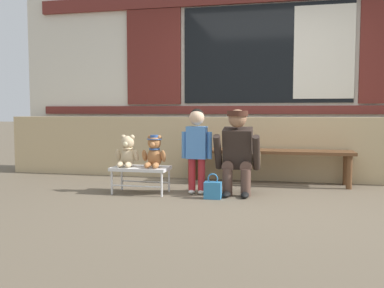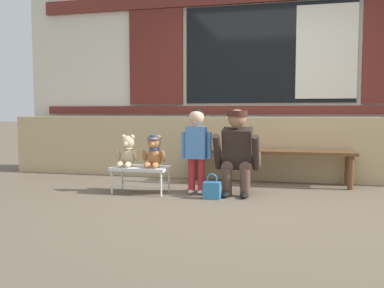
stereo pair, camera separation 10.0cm
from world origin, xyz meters
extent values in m
plane|color=brown|center=(0.00, 0.00, 0.00)|extent=(60.00, 60.00, 0.00)
cube|color=tan|center=(0.00, 1.43, 0.42)|extent=(7.49, 0.25, 0.85)
cube|color=silver|center=(0.00, 1.95, 1.71)|extent=(7.64, 0.20, 3.43)
cube|color=maroon|center=(0.00, 1.83, 0.95)|extent=(7.03, 0.04, 0.12)
cube|color=black|center=(0.00, 1.84, 1.75)|extent=(2.40, 0.03, 1.40)
cube|color=silver|center=(0.79, 1.82, 1.75)|extent=(0.82, 0.02, 1.29)
cube|color=maroon|center=(-1.68, 1.83, 1.75)|extent=(0.84, 0.05, 1.43)
cube|color=brown|center=(0.06, 0.92, 0.42)|extent=(2.10, 0.11, 0.04)
cube|color=brown|center=(0.06, 1.06, 0.42)|extent=(2.10, 0.11, 0.04)
cube|color=brown|center=(0.06, 1.20, 0.42)|extent=(2.10, 0.11, 0.04)
cylinder|color=brown|center=(-0.91, 0.92, 0.20)|extent=(0.07, 0.07, 0.40)
cylinder|color=brown|center=(-0.91, 1.20, 0.20)|extent=(0.07, 0.07, 0.40)
cylinder|color=brown|center=(1.03, 0.92, 0.20)|extent=(0.07, 0.07, 0.40)
cylinder|color=brown|center=(1.03, 1.20, 0.20)|extent=(0.07, 0.07, 0.40)
cube|color=silver|center=(-1.32, 0.16, 0.28)|extent=(0.64, 0.36, 0.04)
cylinder|color=silver|center=(-1.61, 0.01, 0.13)|extent=(0.02, 0.02, 0.26)
cylinder|color=silver|center=(-1.61, 0.31, 0.13)|extent=(0.02, 0.02, 0.26)
cylinder|color=silver|center=(-1.03, 0.01, 0.13)|extent=(0.02, 0.02, 0.26)
cylinder|color=silver|center=(-1.03, 0.31, 0.13)|extent=(0.02, 0.02, 0.26)
cylinder|color=silver|center=(-1.32, 0.01, 0.10)|extent=(0.58, 0.02, 0.02)
cylinder|color=silver|center=(-1.32, 0.31, 0.10)|extent=(0.58, 0.02, 0.02)
ellipsoid|color=#CCB289|center=(-1.48, 0.18, 0.41)|extent=(0.17, 0.14, 0.22)
sphere|color=#CCB289|center=(-1.48, 0.17, 0.58)|extent=(0.15, 0.15, 0.15)
sphere|color=#FFEEBB|center=(-1.48, 0.11, 0.56)|extent=(0.06, 0.06, 0.06)
sphere|color=#CCB289|center=(-1.53, 0.18, 0.63)|extent=(0.06, 0.06, 0.06)
ellipsoid|color=#CCB289|center=(-1.59, 0.15, 0.43)|extent=(0.06, 0.11, 0.16)
ellipsoid|color=#CCB289|center=(-1.52, 0.06, 0.33)|extent=(0.06, 0.15, 0.06)
sphere|color=#CCB289|center=(-1.43, 0.18, 0.63)|extent=(0.06, 0.06, 0.06)
ellipsoid|color=#CCB289|center=(-1.37, 0.15, 0.43)|extent=(0.06, 0.11, 0.16)
ellipsoid|color=#CCB289|center=(-1.43, 0.06, 0.33)|extent=(0.06, 0.15, 0.06)
torus|color=beige|center=(-1.48, 0.17, 0.51)|extent=(0.13, 0.13, 0.02)
ellipsoid|color=#A86B3D|center=(-1.16, 0.18, 0.41)|extent=(0.17, 0.14, 0.22)
sphere|color=#A86B3D|center=(-1.16, 0.17, 0.58)|extent=(0.15, 0.15, 0.15)
sphere|color=#E1955B|center=(-1.16, 0.11, 0.56)|extent=(0.06, 0.06, 0.06)
sphere|color=#A86B3D|center=(-1.21, 0.18, 0.63)|extent=(0.06, 0.06, 0.06)
ellipsoid|color=#A86B3D|center=(-1.27, 0.15, 0.43)|extent=(0.06, 0.11, 0.16)
ellipsoid|color=#A86B3D|center=(-1.20, 0.06, 0.33)|extent=(0.06, 0.15, 0.06)
sphere|color=#A86B3D|center=(-1.11, 0.18, 0.63)|extent=(0.06, 0.06, 0.06)
ellipsoid|color=#A86B3D|center=(-1.05, 0.15, 0.43)|extent=(0.06, 0.11, 0.16)
ellipsoid|color=#A86B3D|center=(-1.11, 0.06, 0.33)|extent=(0.06, 0.15, 0.06)
torus|color=#335699|center=(-1.16, 0.17, 0.51)|extent=(0.13, 0.13, 0.02)
cylinder|color=#335699|center=(-1.16, 0.17, 0.62)|extent=(0.17, 0.17, 0.01)
cylinder|color=#335699|center=(-1.16, 0.17, 0.64)|extent=(0.10, 0.10, 0.04)
cylinder|color=#B7282D|center=(-0.74, 0.25, 0.22)|extent=(0.08, 0.08, 0.36)
ellipsoid|color=silver|center=(-0.74, 0.23, 0.03)|extent=(0.07, 0.12, 0.05)
cylinder|color=#B7282D|center=(-0.63, 0.25, 0.22)|extent=(0.08, 0.08, 0.36)
ellipsoid|color=silver|center=(-0.63, 0.23, 0.03)|extent=(0.07, 0.12, 0.05)
cube|color=#4C84CC|center=(-0.69, 0.25, 0.58)|extent=(0.22, 0.15, 0.36)
cylinder|color=#4C84CC|center=(-0.83, 0.25, 0.55)|extent=(0.06, 0.06, 0.30)
cylinder|color=#4C84CC|center=(-0.54, 0.25, 0.55)|extent=(0.06, 0.06, 0.30)
sphere|color=#DBB28E|center=(-0.69, 0.25, 0.86)|extent=(0.17, 0.17, 0.17)
sphere|color=black|center=(-0.69, 0.26, 0.88)|extent=(0.16, 0.16, 0.16)
cylinder|color=brown|center=(-0.34, 0.22, 0.15)|extent=(0.11, 0.11, 0.30)
cylinder|color=brown|center=(-0.34, 0.36, 0.32)|extent=(0.13, 0.32, 0.13)
ellipsoid|color=black|center=(-0.34, 0.14, 0.03)|extent=(0.09, 0.20, 0.06)
cylinder|color=brown|center=(-0.14, 0.22, 0.15)|extent=(0.11, 0.11, 0.30)
cylinder|color=brown|center=(-0.14, 0.36, 0.32)|extent=(0.13, 0.32, 0.13)
ellipsoid|color=black|center=(-0.14, 0.14, 0.03)|extent=(0.09, 0.20, 0.06)
cube|color=#2D231E|center=(-0.24, 0.33, 0.52)|extent=(0.32, 0.30, 0.47)
cylinder|color=#2D231E|center=(-0.45, 0.23, 0.48)|extent=(0.08, 0.28, 0.40)
cylinder|color=#2D231E|center=(-0.03, 0.23, 0.48)|extent=(0.08, 0.28, 0.40)
sphere|color=#9E7051|center=(-0.24, 0.26, 0.85)|extent=(0.20, 0.20, 0.20)
cylinder|color=#422319|center=(-0.24, 0.26, 0.91)|extent=(0.23, 0.23, 0.06)
cube|color=brown|center=(-0.05, 0.42, 0.38)|extent=(0.10, 0.22, 0.16)
cube|color=teal|center=(-0.47, 0.03, 0.09)|extent=(0.18, 0.11, 0.18)
torus|color=teal|center=(-0.47, 0.03, 0.22)|extent=(0.11, 0.01, 0.11)
camera|label=1|loc=(0.25, -4.28, 0.92)|focal=38.88mm
camera|label=2|loc=(0.34, -4.26, 0.92)|focal=38.88mm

